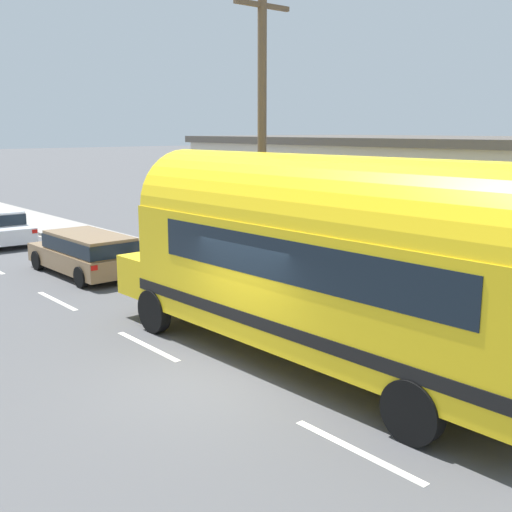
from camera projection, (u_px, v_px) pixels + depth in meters
name	position (u px, v px, depth m)	size (l,w,h in m)	color
ground_plane	(216.00, 381.00, 11.64)	(300.00, 300.00, 0.00)	#4C4C4F
lane_markings	(66.00, 258.00, 22.80)	(3.89, 80.00, 0.01)	silver
sidewalk_slab	(164.00, 258.00, 22.34)	(2.70, 90.00, 0.15)	gray
roadside_building	(439.00, 203.00, 21.03)	(8.85, 17.11, 4.34)	beige
utility_pole	(262.00, 135.00, 16.70)	(1.80, 0.24, 8.50)	brown
painted_bus	(337.00, 256.00, 11.49)	(2.80, 11.52, 4.12)	yellow
car_lead	(86.00, 251.00, 19.89)	(1.97, 4.65, 1.37)	olive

